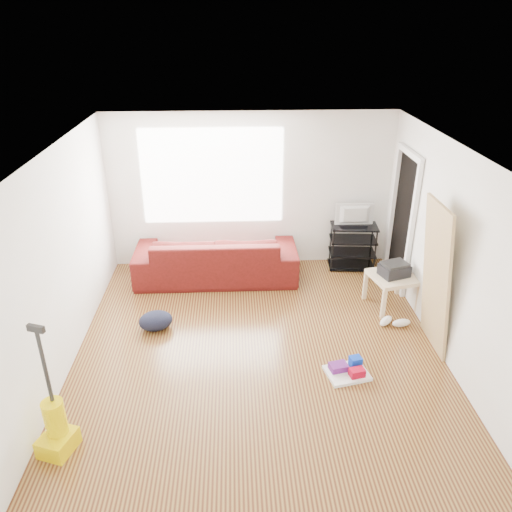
{
  "coord_description": "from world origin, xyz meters",
  "views": [
    {
      "loc": [
        -0.27,
        -5.08,
        3.79
      ],
      "look_at": [
        -0.0,
        0.6,
        1.02
      ],
      "focal_mm": 35.0,
      "sensor_mm": 36.0,
      "label": 1
    }
  ],
  "objects_px": {
    "tv_stand": "(352,246)",
    "bucket": "(250,282)",
    "cleaning_tray": "(348,370)",
    "backpack": "(157,328)",
    "vacuum": "(56,428)",
    "side_table": "(393,280)",
    "sofa": "(217,277)"
  },
  "relations": [
    {
      "from": "tv_stand",
      "to": "side_table",
      "type": "height_order",
      "value": "tv_stand"
    },
    {
      "from": "tv_stand",
      "to": "bucket",
      "type": "distance_m",
      "value": 1.79
    },
    {
      "from": "tv_stand",
      "to": "bucket",
      "type": "height_order",
      "value": "tv_stand"
    },
    {
      "from": "cleaning_tray",
      "to": "backpack",
      "type": "height_order",
      "value": "cleaning_tray"
    },
    {
      "from": "side_table",
      "to": "cleaning_tray",
      "type": "height_order",
      "value": "side_table"
    },
    {
      "from": "tv_stand",
      "to": "vacuum",
      "type": "relative_size",
      "value": 0.56
    },
    {
      "from": "side_table",
      "to": "backpack",
      "type": "bearing_deg",
      "value": -172.32
    },
    {
      "from": "tv_stand",
      "to": "cleaning_tray",
      "type": "distance_m",
      "value": 2.81
    },
    {
      "from": "bucket",
      "to": "vacuum",
      "type": "xyz_separation_m",
      "value": [
        -1.95,
        -3.25,
        0.25
      ]
    },
    {
      "from": "tv_stand",
      "to": "backpack",
      "type": "bearing_deg",
      "value": -146.08
    },
    {
      "from": "cleaning_tray",
      "to": "backpack",
      "type": "distance_m",
      "value": 2.58
    },
    {
      "from": "tv_stand",
      "to": "cleaning_tray",
      "type": "xyz_separation_m",
      "value": [
        -0.63,
        -2.72,
        -0.33
      ]
    },
    {
      "from": "side_table",
      "to": "backpack",
      "type": "xyz_separation_m",
      "value": [
        -3.29,
        -0.44,
        -0.41
      ]
    },
    {
      "from": "sofa",
      "to": "vacuum",
      "type": "bearing_deg",
      "value": 67.17
    },
    {
      "from": "tv_stand",
      "to": "bucket",
      "type": "xyz_separation_m",
      "value": [
        -1.7,
        -0.44,
        -0.38
      ]
    },
    {
      "from": "side_table",
      "to": "cleaning_tray",
      "type": "relative_size",
      "value": 1.31
    },
    {
      "from": "side_table",
      "to": "bucket",
      "type": "relative_size",
      "value": 2.84
    },
    {
      "from": "vacuum",
      "to": "bucket",
      "type": "bearing_deg",
      "value": 78.29
    },
    {
      "from": "sofa",
      "to": "backpack",
      "type": "distance_m",
      "value": 1.6
    },
    {
      "from": "tv_stand",
      "to": "cleaning_tray",
      "type": "relative_size",
      "value": 1.41
    },
    {
      "from": "side_table",
      "to": "bucket",
      "type": "bearing_deg",
      "value": 158.31
    },
    {
      "from": "side_table",
      "to": "bucket",
      "type": "distance_m",
      "value": 2.19
    },
    {
      "from": "bucket",
      "to": "backpack",
      "type": "relative_size",
      "value": 0.57
    },
    {
      "from": "side_table",
      "to": "vacuum",
      "type": "distance_m",
      "value": 4.65
    },
    {
      "from": "sofa",
      "to": "tv_stand",
      "type": "height_order",
      "value": "tv_stand"
    },
    {
      "from": "bucket",
      "to": "vacuum",
      "type": "distance_m",
      "value": 3.8
    },
    {
      "from": "tv_stand",
      "to": "side_table",
      "type": "relative_size",
      "value": 1.08
    },
    {
      "from": "bucket",
      "to": "cleaning_tray",
      "type": "xyz_separation_m",
      "value": [
        1.07,
        -2.28,
        0.05
      ]
    },
    {
      "from": "sofa",
      "to": "backpack",
      "type": "xyz_separation_m",
      "value": [
        -0.78,
        -1.4,
        0.0
      ]
    },
    {
      "from": "sofa",
      "to": "bucket",
      "type": "bearing_deg",
      "value": 162.2
    },
    {
      "from": "side_table",
      "to": "cleaning_tray",
      "type": "bearing_deg",
      "value": -121.94
    },
    {
      "from": "vacuum",
      "to": "side_table",
      "type": "bearing_deg",
      "value": 51.18
    }
  ]
}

